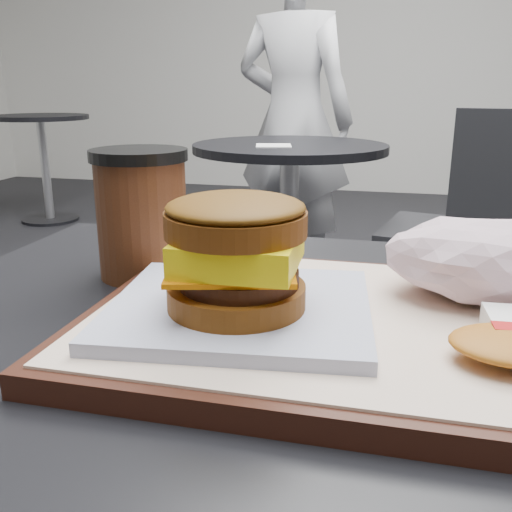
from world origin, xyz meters
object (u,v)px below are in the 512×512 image
object	(u,v)px
crumpled_wrapper	(478,259)
patron	(294,121)
neighbor_table	(289,199)
serving_tray	(339,325)
breakfast_sandwich	(238,267)
neighbor_chair	(470,221)
coffee_cup	(142,209)

from	to	relation	value
crumpled_wrapper	patron	xyz separation A→B (m)	(-0.55, 2.25, -0.03)
crumpled_wrapper	neighbor_table	world-z (taller)	crumpled_wrapper
serving_tray	neighbor_table	xyz separation A→B (m)	(-0.34, 1.64, -0.23)
breakfast_sandwich	neighbor_chair	world-z (taller)	breakfast_sandwich
crumpled_wrapper	patron	bearing A→B (deg)	103.70
breakfast_sandwich	crumpled_wrapper	world-z (taller)	breakfast_sandwich
breakfast_sandwich	neighbor_chair	distance (m)	1.70
breakfast_sandwich	neighbor_chair	size ratio (longest dim) A/B	0.24
crumpled_wrapper	coffee_cup	size ratio (longest dim) A/B	1.13
coffee_cup	neighbor_chair	xyz separation A→B (m)	(0.50, 1.50, -0.33)
breakfast_sandwich	neighbor_table	size ratio (longest dim) A/B	0.28
breakfast_sandwich	neighbor_chair	bearing A→B (deg)	77.46
neighbor_table	neighbor_chair	world-z (taller)	neighbor_chair
neighbor_chair	patron	size ratio (longest dim) A/B	0.56
neighbor_table	neighbor_chair	size ratio (longest dim) A/B	0.85
serving_tray	neighbor_table	world-z (taller)	serving_tray
serving_tray	crumpled_wrapper	world-z (taller)	crumpled_wrapper
serving_tray	coffee_cup	xyz separation A→B (m)	(-0.21, 0.10, 0.06)
serving_tray	crumpled_wrapper	size ratio (longest dim) A/B	2.67
coffee_cup	neighbor_table	xyz separation A→B (m)	(-0.13, 1.54, -0.29)
breakfast_sandwich	neighbor_table	xyz separation A→B (m)	(-0.27, 1.67, -0.28)
breakfast_sandwich	neighbor_table	world-z (taller)	breakfast_sandwich
neighbor_table	neighbor_chair	bearing A→B (deg)	-3.21
breakfast_sandwich	crumpled_wrapper	distance (m)	0.20
neighbor_table	patron	world-z (taller)	patron
breakfast_sandwich	patron	bearing A→B (deg)	99.11
serving_tray	neighbor_chair	distance (m)	1.65
crumpled_wrapper	patron	world-z (taller)	patron
serving_tray	neighbor_chair	xyz separation A→B (m)	(0.29, 1.60, -0.27)
neighbor_chair	breakfast_sandwich	bearing A→B (deg)	-102.54
serving_tray	breakfast_sandwich	xyz separation A→B (m)	(-0.07, -0.03, 0.05)
breakfast_sandwich	serving_tray	bearing A→B (deg)	20.68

